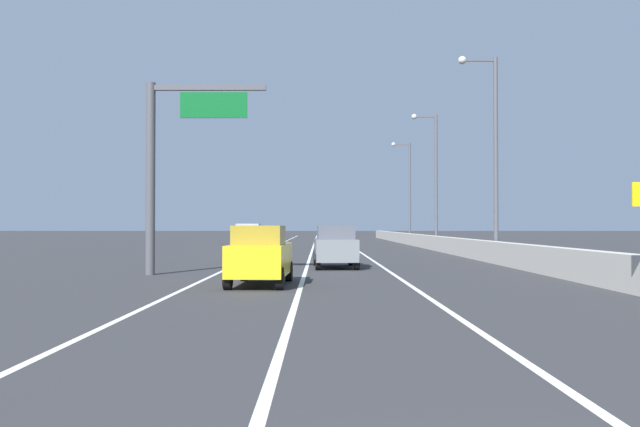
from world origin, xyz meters
TOP-DOWN VIEW (x-y plane):
  - ground_plane at (0.00, 64.00)m, footprint 320.00×320.00m
  - lane_stripe_left at (-5.50, 55.00)m, footprint 0.16×130.00m
  - lane_stripe_center at (-2.00, 55.00)m, footprint 0.16×130.00m
  - lane_stripe_right at (1.50, 55.00)m, footprint 0.16×130.00m
  - jersey_barrier_right at (7.56, 40.00)m, footprint 0.60×120.00m
  - overhead_sign_gantry at (-7.26, 22.71)m, footprint 4.68×0.36m
  - lamp_post_right_second at (7.89, 32.80)m, footprint 2.14×0.44m
  - lamp_post_right_third at (7.94, 51.61)m, footprint 2.14×0.44m
  - lamp_post_right_fourth at (8.30, 70.42)m, footprint 2.14×0.44m
  - car_silver_0 at (-0.61, 85.50)m, footprint 1.90×4.69m
  - car_white_1 at (-6.37, 43.27)m, footprint 1.93×4.27m
  - car_gray_2 at (-0.70, 27.06)m, footprint 2.02×4.34m
  - car_yellow_3 at (-3.31, 18.22)m, footprint 1.93×4.18m

SIDE VIEW (x-z plane):
  - ground_plane at x=0.00m, z-range 0.00..0.00m
  - lane_stripe_left at x=-5.50m, z-range 0.00..0.00m
  - lane_stripe_center at x=-2.00m, z-range 0.00..0.00m
  - lane_stripe_right at x=1.50m, z-range 0.00..0.00m
  - jersey_barrier_right at x=7.56m, z-range 0.00..1.10m
  - car_silver_0 at x=-0.61m, z-range 0.00..1.85m
  - car_gray_2 at x=-0.70m, z-range 0.00..1.90m
  - car_yellow_3 at x=-3.31m, z-range 0.00..1.92m
  - car_white_1 at x=-6.37m, z-range -0.01..2.03m
  - overhead_sign_gantry at x=-7.26m, z-range 0.98..8.48m
  - lamp_post_right_second at x=7.89m, z-range 0.76..11.87m
  - lamp_post_right_third at x=7.94m, z-range 0.76..11.87m
  - lamp_post_right_fourth at x=8.30m, z-range 0.76..11.87m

